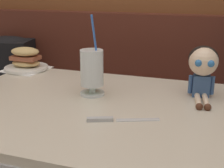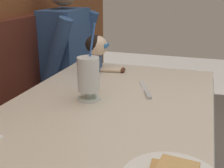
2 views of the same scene
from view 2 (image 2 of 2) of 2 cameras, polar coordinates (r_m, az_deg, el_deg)
name	(u,v)px [view 2 (image 2 of 2)]	position (r m, az deg, el deg)	size (l,w,h in m)	color
diner_table	(113,141)	(1.31, 0.13, -10.97)	(1.11, 0.81, 0.74)	beige
milkshake_glass	(88,76)	(1.19, -4.61, 1.51)	(0.10, 0.10, 0.31)	silver
butter_knife	(147,92)	(1.30, 6.75, -1.56)	(0.23, 0.10, 0.01)	silver
seated_doll	(97,48)	(1.59, -2.88, 7.04)	(0.12, 0.22, 0.20)	#385689
diner_patron	(71,50)	(2.15, -8.01, 6.58)	(0.55, 0.48, 0.81)	#2D4C7F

